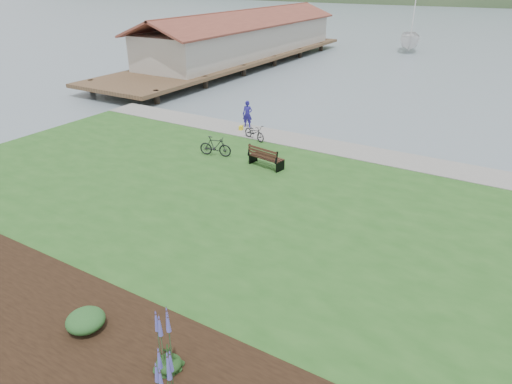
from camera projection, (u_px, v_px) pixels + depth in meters
ground at (296, 212)px, 18.50m from camera, size 600.00×600.00×0.00m
lawn at (272, 229)px, 16.87m from camera, size 34.00×20.00×0.40m
shoreline_path at (356, 151)px, 23.65m from camera, size 34.00×2.20×0.03m
pier_pavilion at (244, 38)px, 47.91m from camera, size 8.00×36.00×5.40m
park_bench at (265, 157)px, 21.53m from camera, size 1.81×0.97×1.06m
person at (247, 112)px, 26.97m from camera, size 0.79×0.64×1.89m
bicycle_a at (254, 132)px, 25.18m from camera, size 1.09×1.73×0.85m
bicycle_b at (215, 146)px, 22.92m from camera, size 0.87×1.74×1.01m
sailboat at (409, 52)px, 56.51m from camera, size 12.38×12.52×26.91m
pannier at (241, 128)px, 26.80m from camera, size 0.19×0.28×0.28m
echium_4 at (166, 342)px, 10.26m from camera, size 0.62×0.62×2.05m
shrub_0 at (86, 320)px, 11.73m from camera, size 1.00×1.00×0.50m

